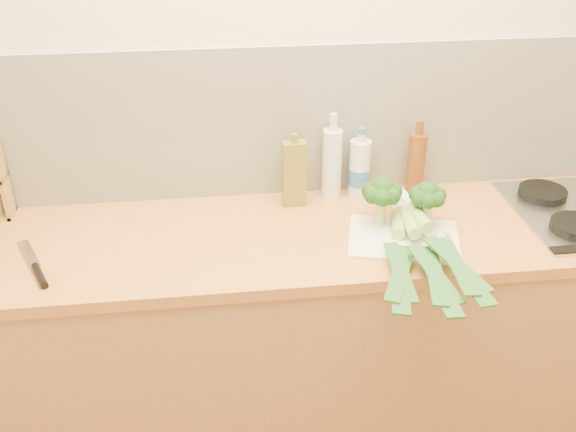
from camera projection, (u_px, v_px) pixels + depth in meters
room_shell at (298, 122)px, 2.24m from camera, size 3.50×3.50×3.50m
counter at (307, 336)px, 2.35m from camera, size 3.20×0.62×0.90m
chopping_board at (404, 239)px, 2.07m from camera, size 0.40×0.34×0.01m
broccoli_left at (382, 192)px, 2.09m from camera, size 0.13×0.13×0.17m
broccoli_right at (428, 196)px, 2.08m from camera, size 0.12×0.12×0.16m
leek_front at (399, 236)px, 2.03m from camera, size 0.22×0.65×0.04m
leek_mid at (415, 233)px, 2.01m from camera, size 0.11×0.69×0.04m
leek_back at (430, 230)px, 1.99m from camera, size 0.12×0.65×0.04m
chefs_knife at (37, 270)px, 1.91m from camera, size 0.15×0.29×0.02m
oil_tin at (294, 173)px, 2.23m from camera, size 0.08×0.05×0.27m
glass_bottle at (332, 163)px, 2.27m from camera, size 0.07×0.07×0.32m
amber_bottle at (416, 162)px, 2.31m from camera, size 0.06×0.06×0.28m
water_bottle at (359, 170)px, 2.30m from camera, size 0.08×0.08×0.24m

